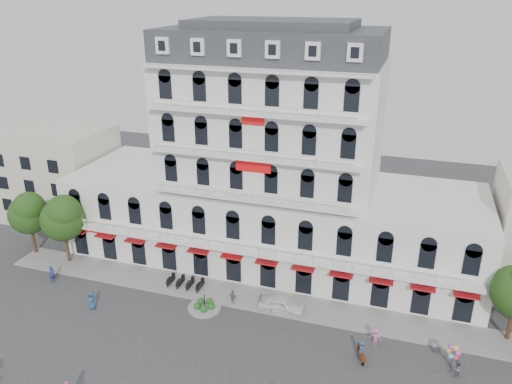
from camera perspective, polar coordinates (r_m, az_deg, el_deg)
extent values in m
plane|color=#38383A|center=(44.10, -5.39, -18.15)|extent=(120.00, 120.00, 0.00)
cube|color=gray|center=(50.71, -1.34, -11.87)|extent=(53.00, 4.00, 0.16)
cube|color=silver|center=(55.98, 1.66, -3.18)|extent=(45.00, 14.00, 9.00)
cube|color=silver|center=(52.22, 1.79, 7.80)|extent=(22.00, 12.00, 13.00)
cube|color=#2D3035|center=(50.82, 1.90, 16.57)|extent=(21.56, 11.76, 3.00)
cube|color=#2D3035|center=(50.67, 1.93, 18.70)|extent=(15.84, 8.64, 0.80)
cube|color=#B1151A|center=(50.10, -0.81, -7.71)|extent=(40.50, 1.00, 0.15)
cube|color=#BD0C0D|center=(47.34, -0.33, 3.11)|extent=(3.50, 0.10, 1.40)
cube|color=beige|center=(70.76, -21.83, 2.03)|extent=(14.00, 10.00, 12.00)
cylinder|color=gray|center=(49.34, -5.90, -13.02)|extent=(3.20, 3.20, 0.24)
cylinder|color=black|center=(48.89, -5.94, -12.28)|extent=(0.08, 0.08, 1.40)
sphere|color=#1A4F1D|center=(48.91, -5.14, -12.87)|extent=(0.70, 0.70, 0.70)
sphere|color=#1A4F1D|center=(49.57, -5.36, -12.35)|extent=(0.70, 0.70, 0.70)
sphere|color=#1A4F1D|center=(49.66, -6.32, -12.32)|extent=(0.70, 0.70, 0.70)
sphere|color=#1A4F1D|center=(49.06, -6.74, -12.83)|extent=(0.70, 0.70, 0.70)
sphere|color=#1A4F1D|center=(48.58, -6.02, -13.18)|extent=(0.70, 0.70, 0.70)
cylinder|color=#382314|center=(62.98, -24.06, -4.99)|extent=(0.36, 0.36, 3.52)
sphere|color=#1C3C13|center=(61.69, -24.52, -2.34)|extent=(4.48, 4.48, 4.48)
sphere|color=#1C3C13|center=(60.78, -24.51, -1.62)|extent=(3.52, 3.52, 3.52)
sphere|color=#1C3C13|center=(61.91, -24.71, -1.64)|extent=(3.20, 3.20, 3.20)
cylinder|color=#382314|center=(59.54, -20.75, -5.92)|extent=(0.36, 0.36, 3.74)
sphere|color=#1C3C13|center=(58.10, -21.20, -2.95)|extent=(4.76, 4.76, 4.76)
sphere|color=#1C3C13|center=(57.15, -21.14, -2.14)|extent=(3.74, 3.74, 3.74)
sphere|color=#1C3C13|center=(58.28, -21.42, -2.17)|extent=(3.40, 3.40, 3.40)
cylinder|color=#382314|center=(49.62, 27.06, -13.23)|extent=(0.36, 0.36, 3.43)
imported|color=white|center=(48.48, 2.94, -12.72)|extent=(4.47, 1.86, 1.51)
cube|color=#652E12|center=(44.02, 11.90, -17.76)|extent=(0.91, 1.52, 0.35)
torus|color=black|center=(44.59, 11.66, -17.59)|extent=(0.35, 0.60, 0.60)
torus|color=black|center=(43.79, 12.08, -18.49)|extent=(0.35, 0.60, 0.60)
imported|color=#2A4E80|center=(43.61, 11.97, -17.12)|extent=(0.72, 0.85, 1.48)
imported|color=navy|center=(51.15, -18.28, -11.71)|extent=(0.91, 0.61, 1.80)
imported|color=slate|center=(49.36, -2.65, -11.97)|extent=(0.98, 0.62, 1.56)
imported|color=#B86198|center=(45.64, 13.50, -15.79)|extent=(1.14, 0.71, 1.71)
imported|color=navy|center=(56.76, -22.28, -8.70)|extent=(0.73, 0.80, 1.83)
imported|color=slate|center=(44.58, 21.94, -18.18)|extent=(0.89, 0.94, 1.53)
cylinder|color=black|center=(44.62, 21.44, -17.66)|extent=(0.04, 0.04, 2.00)
sphere|color=#E54C99|center=(44.05, 22.09, -16.69)|extent=(0.44, 0.44, 0.44)
sphere|color=yellow|center=(44.14, 21.88, -16.21)|extent=(0.44, 0.44, 0.44)
sphere|color=#994CD8|center=(44.09, 21.41, -16.15)|extent=(0.44, 0.44, 0.44)
sphere|color=orange|center=(43.94, 21.16, -16.57)|extent=(0.44, 0.44, 0.44)
sphere|color=#4CB2E5|center=(43.86, 21.37, -17.07)|extent=(0.44, 0.44, 0.44)
sphere|color=#D8334C|center=(43.94, 21.83, -17.15)|extent=(0.44, 0.44, 0.44)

